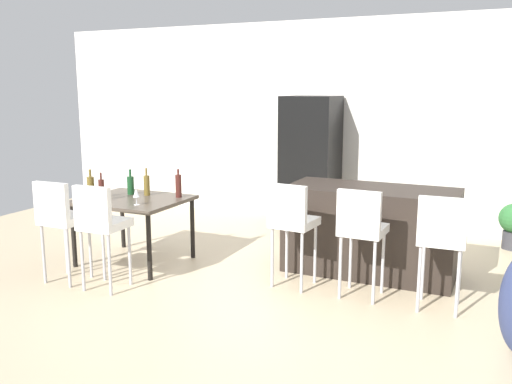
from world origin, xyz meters
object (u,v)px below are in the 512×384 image
(bar_chair_right, at_px, (442,235))
(wine_bottle_near, at_px, (178,186))
(dining_chair_far, at_px, (100,221))
(wine_bottle_end, at_px, (147,185))
(dining_chair_near, at_px, (60,215))
(refrigerator, at_px, (310,162))
(bar_chair_left, at_px, (292,219))
(dining_table, at_px, (133,205))
(kitchen_island, at_px, (371,230))
(wine_bottle_far, at_px, (131,185))
(wine_glass_left, at_px, (136,193))
(bar_chair_middle, at_px, (361,226))
(wine_bottle_middle, at_px, (91,187))
(wine_bottle_inner, at_px, (102,189))

(bar_chair_right, relative_size, wine_bottle_near, 3.28)
(dining_chair_far, height_order, wine_bottle_near, wine_bottle_near)
(dining_chair_far, relative_size, wine_bottle_near, 3.28)
(wine_bottle_end, bearing_deg, dining_chair_near, -105.34)
(wine_bottle_end, xyz_separation_m, refrigerator, (1.20, 2.19, 0.06))
(bar_chair_left, distance_m, dining_table, 1.89)
(kitchen_island, bearing_deg, wine_bottle_far, -166.93)
(wine_bottle_near, height_order, wine_glass_left, wine_bottle_near)
(bar_chair_middle, relative_size, wine_bottle_middle, 3.16)
(wine_bottle_middle, height_order, wine_glass_left, wine_bottle_middle)
(dining_chair_near, distance_m, wine_bottle_inner, 0.63)
(bar_chair_left, height_order, dining_chair_far, same)
(bar_chair_right, bearing_deg, wine_bottle_near, 174.99)
(dining_chair_far, distance_m, wine_glass_left, 0.60)
(wine_bottle_near, bearing_deg, bar_chair_left, -9.72)
(wine_bottle_inner, bearing_deg, dining_chair_far, -50.79)
(refrigerator, bearing_deg, bar_chair_middle, -60.51)
(wine_glass_left, bearing_deg, bar_chair_left, 9.79)
(kitchen_island, distance_m, bar_chair_left, 1.01)
(bar_chair_middle, bearing_deg, wine_bottle_middle, -175.30)
(kitchen_island, xyz_separation_m, wine_bottle_inner, (-2.73, -1.03, 0.40))
(bar_chair_right, height_order, dining_chair_near, same)
(dining_chair_near, xyz_separation_m, wine_bottle_near, (0.68, 1.11, 0.18))
(wine_bottle_inner, bearing_deg, wine_bottle_near, 36.75)
(wine_bottle_end, height_order, refrigerator, refrigerator)
(bar_chair_left, distance_m, dining_chair_near, 2.31)
(wine_bottle_middle, bearing_deg, bar_chair_right, 3.80)
(kitchen_island, xyz_separation_m, bar_chair_right, (0.80, -0.78, 0.24))
(bar_chair_right, bearing_deg, dining_chair_far, -164.24)
(dining_table, height_order, wine_bottle_near, wine_bottle_near)
(bar_chair_left, bearing_deg, wine_bottle_inner, -173.35)
(kitchen_island, relative_size, wine_glass_left, 10.10)
(bar_chair_left, height_order, wine_glass_left, bar_chair_left)
(bar_chair_right, height_order, wine_bottle_far, bar_chair_right)
(bar_chair_middle, height_order, wine_bottle_inner, bar_chair_middle)
(wine_bottle_far, relative_size, refrigerator, 0.16)
(wine_glass_left, bearing_deg, wine_bottle_near, 71.63)
(dining_chair_near, bearing_deg, wine_glass_left, 48.72)
(wine_bottle_middle, xyz_separation_m, wine_bottle_end, (0.43, 0.44, -0.01))
(wine_bottle_middle, distance_m, wine_glass_left, 0.64)
(bar_chair_left, xyz_separation_m, wine_bottle_near, (-1.46, 0.25, 0.18))
(wine_bottle_inner, bearing_deg, bar_chair_left, 6.65)
(wine_bottle_far, bearing_deg, wine_bottle_end, 7.71)
(bar_chair_middle, height_order, wine_bottle_middle, wine_bottle_middle)
(bar_chair_left, xyz_separation_m, dining_chair_near, (-2.14, -0.86, 0.00))
(dining_chair_near, bearing_deg, wine_bottle_far, 85.44)
(wine_bottle_far, bearing_deg, kitchen_island, 13.07)
(wine_bottle_inner, bearing_deg, kitchen_island, 20.74)
(bar_chair_left, xyz_separation_m, dining_table, (-1.89, -0.02, -0.03))
(wine_bottle_far, relative_size, wine_bottle_end, 0.93)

